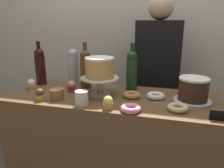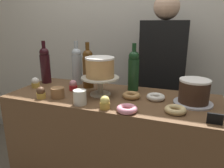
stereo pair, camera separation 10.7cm
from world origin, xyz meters
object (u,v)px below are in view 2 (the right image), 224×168
at_px(chocolate_round_cake, 194,91).
at_px(wine_bottle_dark_red, 45,65).
at_px(cupcake_chocolate, 41,93).
at_px(donut_pink, 127,109).
at_px(wine_bottle_green, 134,70).
at_px(wine_bottle_amber, 88,68).
at_px(cookie_stack, 58,93).
at_px(cupcake_strawberry, 73,85).
at_px(price_sign_chalkboard, 215,119).
at_px(cake_stand_pedestal, 100,83).
at_px(coffee_cup_ceramic, 80,97).
at_px(white_layer_cake, 100,67).
at_px(cupcake_lemon, 105,103).
at_px(cupcake_vanilla, 35,83).
at_px(donut_sugar, 156,97).
at_px(wine_bottle_clear, 77,65).
at_px(donut_maple, 131,95).
at_px(barista_figure, 161,89).
at_px(donut_glazed, 175,110).

bearing_deg(chocolate_round_cake, wine_bottle_dark_red, 175.15).
bearing_deg(cupcake_chocolate, donut_pink, -1.84).
height_order(wine_bottle_green, wine_bottle_dark_red, same).
distance_m(wine_bottle_amber, cookie_stack, 0.31).
relative_size(cupcake_strawberry, price_sign_chalkboard, 1.06).
xyz_separation_m(cake_stand_pedestal, cupcake_strawberry, (-0.22, 0.03, -0.05)).
bearing_deg(coffee_cup_ceramic, cupcake_chocolate, 178.38).
bearing_deg(white_layer_cake, donut_pink, -40.17).
distance_m(cupcake_lemon, cookie_stack, 0.35).
distance_m(wine_bottle_green, cookie_stack, 0.53).
height_order(cupcake_vanilla, cupcake_strawberry, same).
distance_m(donut_sugar, cookie_stack, 0.61).
distance_m(cupcake_vanilla, cupcake_strawberry, 0.30).
distance_m(cupcake_strawberry, donut_pink, 0.51).
bearing_deg(cupcake_vanilla, cupcake_lemon, -17.47).
xyz_separation_m(chocolate_round_cake, cupcake_lemon, (-0.45, -0.24, -0.04)).
bearing_deg(cupcake_vanilla, cookie_stack, -25.55).
bearing_deg(cupcake_strawberry, price_sign_chalkboard, -14.43).
distance_m(white_layer_cake, donut_pink, 0.36).
relative_size(wine_bottle_clear, coffee_cup_ceramic, 3.83).
height_order(wine_bottle_amber, donut_maple, wine_bottle_amber).
bearing_deg(cupcake_strawberry, cupcake_vanilla, -173.34).
xyz_separation_m(white_layer_cake, donut_pink, (0.24, -0.20, -0.17)).
distance_m(donut_maple, barista_figure, 0.56).
bearing_deg(white_layer_cake, chocolate_round_cake, 3.96).
distance_m(wine_bottle_dark_red, donut_pink, 0.84).
height_order(cake_stand_pedestal, cupcake_lemon, cake_stand_pedestal).
relative_size(wine_bottle_dark_red, donut_maple, 2.91).
relative_size(donut_sugar, coffee_cup_ceramic, 1.32).
height_order(donut_maple, price_sign_chalkboard, price_sign_chalkboard).
relative_size(cupcake_chocolate, donut_glazed, 0.66).
bearing_deg(cookie_stack, donut_pink, -7.49).
relative_size(cupcake_vanilla, donut_glazed, 0.66).
bearing_deg(donut_sugar, wine_bottle_green, 142.01).
bearing_deg(cupcake_chocolate, chocolate_round_cake, 14.20).
relative_size(wine_bottle_dark_red, cupcake_chocolate, 4.38).
bearing_deg(donut_glazed, cookie_stack, -178.92).
bearing_deg(wine_bottle_dark_red, donut_glazed, -14.58).
bearing_deg(donut_glazed, donut_sugar, 127.78).
relative_size(wine_bottle_clear, donut_sugar, 2.91).
height_order(wine_bottle_amber, cookie_stack, wine_bottle_amber).
height_order(cake_stand_pedestal, chocolate_round_cake, chocolate_round_cake).
xyz_separation_m(white_layer_cake, cupcake_vanilla, (-0.51, -0.01, -0.15)).
distance_m(chocolate_round_cake, wine_bottle_dark_red, 1.09).
bearing_deg(wine_bottle_green, cupcake_lemon, -98.61).
distance_m(chocolate_round_cake, cupcake_strawberry, 0.79).
relative_size(white_layer_cake, barista_figure, 0.12).
xyz_separation_m(cupcake_chocolate, price_sign_chalkboard, (0.99, -0.01, -0.01)).
bearing_deg(price_sign_chalkboard, donut_maple, 155.01).
height_order(wine_bottle_amber, donut_glazed, wine_bottle_amber).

